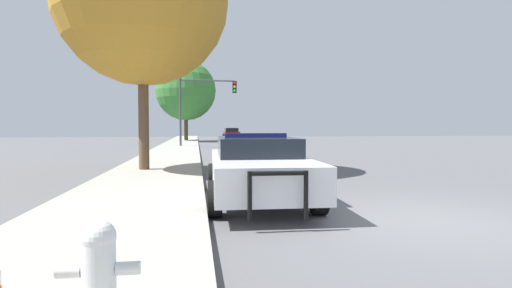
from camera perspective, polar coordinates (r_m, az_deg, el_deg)
name	(u,v)px	position (r m, az deg, el deg)	size (l,w,h in m)	color
ground_plane	(425,220)	(7.35, 22.98, -9.99)	(110.00, 110.00, 0.00)	#565659
sidewalk_left	(106,228)	(6.43, -20.59, -11.15)	(3.00, 110.00, 0.13)	#99968C
police_car	(257,166)	(8.56, 0.11, -3.13)	(2.20, 5.26, 1.42)	white
fire_hydrant	(99,263)	(3.43, -21.57, -15.56)	(0.62, 0.27, 0.72)	white
traffic_light	(204,98)	(30.46, -7.50, 6.58)	(4.30, 0.35, 5.04)	#424247
car_background_distant	(231,133)	(46.65, -3.55, 1.51)	(1.90, 3.92, 1.40)	maroon
tree_sidewalk_far	(186,90)	(42.35, -10.00, 7.55)	(6.21, 6.21, 8.29)	#4C3823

